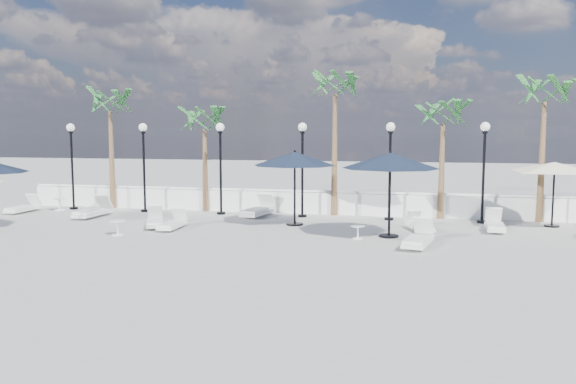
% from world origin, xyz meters
% --- Properties ---
extents(ground, '(100.00, 100.00, 0.00)m').
position_xyz_m(ground, '(0.00, 0.00, 0.00)').
color(ground, '#9A9A95').
rests_on(ground, ground).
extents(balustrade, '(26.00, 0.30, 1.01)m').
position_xyz_m(balustrade, '(0.00, 7.50, 0.47)').
color(balustrade, white).
rests_on(balustrade, ground).
extents(lamppost_0, '(0.36, 0.36, 3.84)m').
position_xyz_m(lamppost_0, '(-10.50, 6.50, 2.49)').
color(lamppost_0, black).
rests_on(lamppost_0, ground).
extents(lamppost_1, '(0.36, 0.36, 3.84)m').
position_xyz_m(lamppost_1, '(-7.00, 6.50, 2.49)').
color(lamppost_1, black).
rests_on(lamppost_1, ground).
extents(lamppost_2, '(0.36, 0.36, 3.84)m').
position_xyz_m(lamppost_2, '(-3.50, 6.50, 2.49)').
color(lamppost_2, black).
rests_on(lamppost_2, ground).
extents(lamppost_3, '(0.36, 0.36, 3.84)m').
position_xyz_m(lamppost_3, '(0.00, 6.50, 2.49)').
color(lamppost_3, black).
rests_on(lamppost_3, ground).
extents(lamppost_4, '(0.36, 0.36, 3.84)m').
position_xyz_m(lamppost_4, '(3.50, 6.50, 2.49)').
color(lamppost_4, black).
rests_on(lamppost_4, ground).
extents(lamppost_5, '(0.36, 0.36, 3.84)m').
position_xyz_m(lamppost_5, '(7.00, 6.50, 2.49)').
color(lamppost_5, black).
rests_on(lamppost_5, ground).
extents(palm_0, '(2.60, 2.60, 5.50)m').
position_xyz_m(palm_0, '(-9.00, 7.30, 4.53)').
color(palm_0, brown).
rests_on(palm_0, ground).
extents(palm_1, '(2.60, 2.60, 4.70)m').
position_xyz_m(palm_1, '(-4.50, 7.30, 3.75)').
color(palm_1, brown).
rests_on(palm_1, ground).
extents(palm_2, '(2.60, 2.60, 6.10)m').
position_xyz_m(palm_2, '(1.20, 7.30, 5.12)').
color(palm_2, brown).
rests_on(palm_2, ground).
extents(palm_3, '(2.60, 2.60, 4.90)m').
position_xyz_m(palm_3, '(5.50, 7.30, 3.95)').
color(palm_3, brown).
rests_on(palm_3, ground).
extents(palm_4, '(2.60, 2.60, 5.70)m').
position_xyz_m(palm_4, '(9.20, 7.30, 4.73)').
color(palm_4, brown).
rests_on(palm_4, ground).
extents(lounger_0, '(0.60, 1.80, 0.67)m').
position_xyz_m(lounger_0, '(-12.00, 5.07, 0.23)').
color(lounger_0, silver).
rests_on(lounger_0, ground).
extents(lounger_1, '(0.72, 2.06, 0.77)m').
position_xyz_m(lounger_1, '(-8.30, 4.51, 0.26)').
color(lounger_1, silver).
rests_on(lounger_1, ground).
extents(lounger_2, '(1.25, 1.83, 0.66)m').
position_xyz_m(lounger_2, '(-4.79, 2.91, 0.22)').
color(lounger_2, silver).
rests_on(lounger_2, ground).
extents(lounger_3, '(0.60, 1.70, 0.63)m').
position_xyz_m(lounger_3, '(-3.95, 2.60, 0.21)').
color(lounger_3, silver).
rests_on(lounger_3, ground).
extents(lounger_4, '(1.02, 2.21, 0.80)m').
position_xyz_m(lounger_4, '(-1.80, 6.22, 0.27)').
color(lounger_4, silver).
rests_on(lounger_4, ground).
extents(lounger_5, '(1.07, 1.69, 0.61)m').
position_xyz_m(lounger_5, '(4.67, 4.18, 0.20)').
color(lounger_5, silver).
rests_on(lounger_5, ground).
extents(lounger_6, '(1.01, 2.05, 0.74)m').
position_xyz_m(lounger_6, '(4.61, 1.39, 0.25)').
color(lounger_6, silver).
rests_on(lounger_6, ground).
extents(lounger_7, '(0.69, 1.85, 0.68)m').
position_xyz_m(lounger_7, '(7.24, 4.75, 0.23)').
color(lounger_7, silver).
rests_on(lounger_7, ground).
extents(side_table_0, '(0.55, 0.55, 0.53)m').
position_xyz_m(side_table_0, '(-10.88, 6.00, 0.32)').
color(side_table_0, silver).
rests_on(side_table_0, ground).
extents(side_table_1, '(0.51, 0.51, 0.50)m').
position_xyz_m(side_table_1, '(-5.28, 1.15, 0.30)').
color(side_table_1, silver).
rests_on(side_table_1, ground).
extents(side_table_2, '(0.45, 0.45, 0.44)m').
position_xyz_m(side_table_2, '(2.70, 2.26, 0.26)').
color(side_table_2, silver).
rests_on(side_table_2, ground).
extents(parasol_navy_mid, '(3.13, 3.13, 2.81)m').
position_xyz_m(parasol_navy_mid, '(0.12, 4.47, 2.46)').
color(parasol_navy_mid, black).
rests_on(parasol_navy_mid, ground).
extents(parasol_navy_right, '(3.20, 3.20, 2.87)m').
position_xyz_m(parasol_navy_right, '(3.67, 2.82, 2.52)').
color(parasol_navy_right, black).
rests_on(parasol_navy_right, ground).
extents(parasol_cream_sq_a, '(5.20, 5.20, 2.55)m').
position_xyz_m(parasol_cream_sq_a, '(9.42, 6.20, 2.36)').
color(parasol_cream_sq_a, black).
rests_on(parasol_cream_sq_a, ground).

